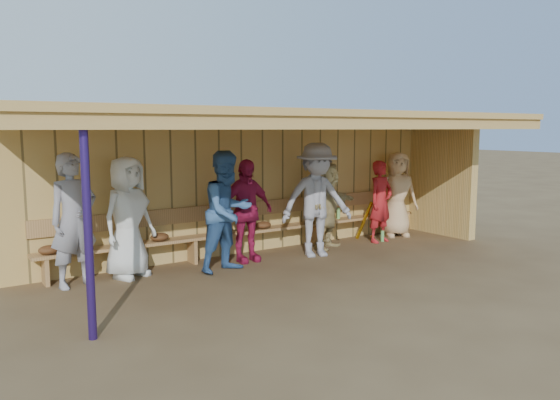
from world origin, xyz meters
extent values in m
plane|color=brown|center=(0.00, 0.00, 0.00)|extent=(90.00, 90.00, 0.00)
imported|color=gray|center=(-3.25, 0.74, 0.96)|extent=(0.79, 0.62, 1.91)
imported|color=white|center=(-2.45, 0.81, 0.92)|extent=(1.06, 0.90, 1.83)
imported|color=#38629B|center=(-1.04, 0.27, 0.95)|extent=(1.05, 0.90, 1.90)
imported|color=#B31C4B|center=(-0.49, 0.67, 0.87)|extent=(1.02, 0.43, 1.74)
imported|color=#9997A0|center=(0.75, 0.31, 1.00)|extent=(1.44, 1.06, 2.00)
imported|color=tan|center=(1.30, 0.70, 0.82)|extent=(1.58, 1.07, 1.63)
imported|color=#AF1C1F|center=(2.54, 0.56, 0.81)|extent=(0.63, 0.45, 1.61)
imported|color=#DCB17C|center=(3.25, 0.81, 0.88)|extent=(1.01, 0.85, 1.76)
cube|color=tan|center=(0.00, 1.35, 1.20)|extent=(8.60, 0.20, 2.40)
cube|color=tan|center=(4.20, 0.45, 1.20)|extent=(0.20, 1.62, 2.40)
cube|color=tan|center=(0.00, 0.00, 2.45)|extent=(8.80, 3.20, 0.10)
cube|color=tan|center=(0.00, -1.50, 2.32)|extent=(8.80, 0.10, 0.18)
cube|color=tan|center=(-3.80, 0.00, 2.31)|extent=(0.08, 3.00, 0.16)
cube|color=tan|center=(-2.85, 0.00, 2.31)|extent=(0.08, 3.00, 0.16)
cube|color=tan|center=(-1.90, 0.00, 2.31)|extent=(0.08, 3.00, 0.16)
cube|color=tan|center=(-0.95, 0.00, 2.31)|extent=(0.08, 3.00, 0.16)
cube|color=tan|center=(0.00, 0.00, 2.31)|extent=(0.08, 3.00, 0.16)
cube|color=tan|center=(0.95, 0.00, 2.31)|extent=(0.08, 3.00, 0.16)
cube|color=tan|center=(1.90, 0.00, 2.31)|extent=(0.08, 3.00, 0.16)
cube|color=tan|center=(2.85, 0.00, 2.31)|extent=(0.08, 3.00, 0.16)
cube|color=tan|center=(3.80, 0.00, 2.31)|extent=(0.08, 3.00, 0.16)
cylinder|color=navy|center=(-3.60, -1.40, 1.20)|extent=(0.09, 0.09, 2.40)
cube|color=tan|center=(0.00, 1.06, 0.42)|extent=(7.60, 0.32, 0.05)
cube|color=tan|center=(0.00, 1.22, 0.80)|extent=(7.60, 0.04, 0.26)
cube|color=tan|center=(-3.60, 1.06, 0.20)|extent=(0.06, 0.29, 0.40)
cube|color=tan|center=(-1.29, 1.06, 0.20)|extent=(0.06, 0.29, 0.40)
cube|color=tan|center=(1.29, 1.06, 0.20)|extent=(0.06, 0.29, 0.40)
cube|color=tan|center=(3.60, 1.06, 0.20)|extent=(0.06, 0.29, 0.40)
cylinder|color=gold|center=(2.39, 0.86, 0.40)|extent=(0.13, 0.41, 0.80)
sphere|color=orange|center=(2.63, 0.86, 0.04)|extent=(0.08, 0.08, 0.08)
ellipsoid|color=#593319|center=(-3.54, 1.01, 0.52)|extent=(0.30, 0.24, 0.14)
ellipsoid|color=#593319|center=(-1.88, 1.01, 0.52)|extent=(0.30, 0.24, 0.14)
ellipsoid|color=#593319|center=(0.08, 1.01, 0.52)|extent=(0.30, 0.24, 0.14)
cylinder|color=#7BC663|center=(1.92, 1.11, 0.56)|extent=(0.07, 0.07, 0.22)
cylinder|color=orange|center=(3.47, 1.11, 0.56)|extent=(0.07, 0.07, 0.22)
cylinder|color=#69B95C|center=(2.61, 0.56, 0.11)|extent=(0.07, 0.07, 0.22)
camera|label=1|loc=(-5.06, -7.17, 2.25)|focal=35.00mm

